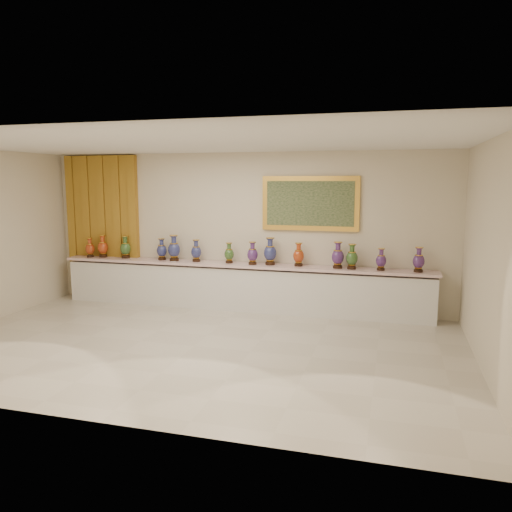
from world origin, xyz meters
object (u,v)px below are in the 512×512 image
Objects in this scene: counter at (239,287)px; vase_2 at (125,248)px; vase_0 at (90,248)px; vase_1 at (103,247)px.

counter is 2.53m from vase_2.
vase_0 is 0.88× the size of vase_1.
vase_0 is 0.88× the size of vase_2.
counter is 18.05× the size of vase_0.
counter is at bearing -0.49° from vase_2.
vase_2 reaches higher than vase_0.
vase_2 is at bearing 5.76° from vase_0.
counter is at bearing -0.18° from vase_1.
vase_0 is at bearing -178.98° from counter.
counter is 15.83× the size of vase_1.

